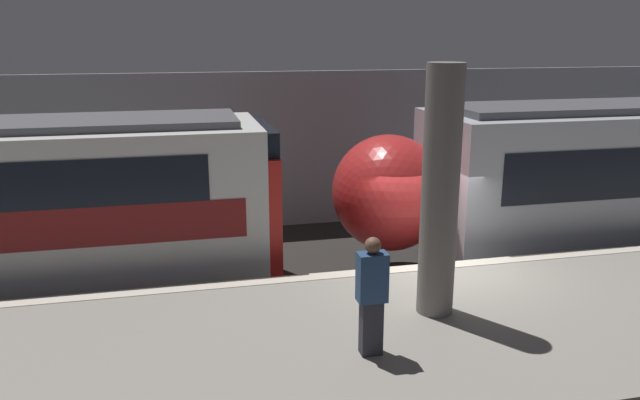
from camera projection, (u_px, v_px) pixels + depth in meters
ground_plane at (434, 318)px, 11.75m from camera, size 120.00×120.00×0.00m
platform at (496, 350)px, 9.44m from camera, size 40.00×4.61×1.11m
station_rear_barrier at (344, 148)px, 17.33m from camera, size 50.00×0.15×4.23m
support_pillar_near at (440, 193)px, 9.02m from camera, size 0.55×0.55×3.71m
person_waiting at (372, 294)px, 8.02m from camera, size 0.38×0.24×1.61m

